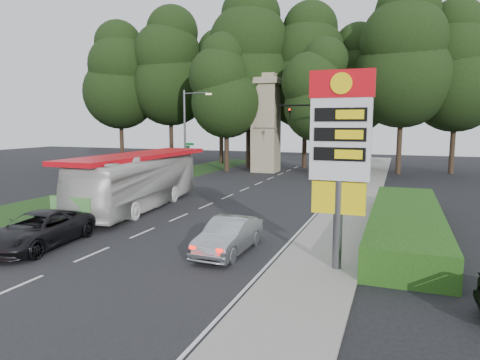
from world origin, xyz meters
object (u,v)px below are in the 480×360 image
at_px(gas_station_pylon, 340,143).
at_px(streetlight_signs, 187,130).
at_px(traffic_signal_mast, 332,128).
at_px(sedan_silver, 229,236).
at_px(monument, 266,123).
at_px(suv_charcoal, 38,230).
at_px(transit_bus, 139,181).

relative_size(gas_station_pylon, streetlight_signs, 0.86).
height_order(traffic_signal_mast, sedan_silver, traffic_signal_mast).
distance_m(monument, sedan_silver, 28.56).
height_order(monument, suv_charcoal, monument).
relative_size(streetlight_signs, monument, 0.80).
height_order(streetlight_signs, suv_charcoal, streetlight_signs).
xyz_separation_m(transit_bus, sedan_silver, (8.40, -6.42, -0.95)).
relative_size(sedan_silver, suv_charcoal, 0.81).
distance_m(transit_bus, sedan_silver, 10.62).
height_order(streetlight_signs, transit_bus, streetlight_signs).
relative_size(streetlight_signs, transit_bus, 0.68).
relative_size(traffic_signal_mast, streetlight_signs, 0.90).
bearing_deg(traffic_signal_mast, suv_charcoal, -109.92).
xyz_separation_m(monument, sedan_silver, (6.90, -27.37, -4.41)).
bearing_deg(streetlight_signs, suv_charcoal, -78.93).
xyz_separation_m(traffic_signal_mast, sedan_silver, (-0.78, -21.36, -3.98)).
bearing_deg(streetlight_signs, transit_bus, -74.93).
distance_m(gas_station_pylon, streetlight_signs, 25.74).
distance_m(gas_station_pylon, sedan_silver, 5.74).
distance_m(traffic_signal_mast, transit_bus, 17.80).
xyz_separation_m(monument, suv_charcoal, (-0.80, -29.40, -4.38)).
bearing_deg(suv_charcoal, streetlight_signs, 94.76).
distance_m(gas_station_pylon, transit_bus, 14.80).
bearing_deg(gas_station_pylon, suv_charcoal, -173.36).
distance_m(streetlight_signs, monument, 9.44).
relative_size(streetlight_signs, suv_charcoal, 1.53).
relative_size(gas_station_pylon, monument, 0.68).
bearing_deg(gas_station_pylon, sedan_silver, 171.53).
xyz_separation_m(streetlight_signs, suv_charcoal, (4.19, -21.41, -3.71)).
bearing_deg(gas_station_pylon, transit_bus, 150.92).
distance_m(monument, suv_charcoal, 29.74).
xyz_separation_m(gas_station_pylon, transit_bus, (-12.70, 7.06, -2.80)).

